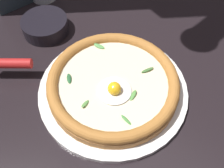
# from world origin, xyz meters

# --- Properties ---
(ground_plane) EXTENTS (2.40, 2.40, 0.03)m
(ground_plane) POSITION_xyz_m (0.00, 0.00, -0.01)
(ground_plane) COLOR black
(ground_plane) RESTS_ON ground
(pizza_plate) EXTENTS (0.32, 0.32, 0.01)m
(pizza_plate) POSITION_xyz_m (0.04, 0.00, 0.01)
(pizza_plate) COLOR white
(pizza_plate) RESTS_ON ground
(pizza) EXTENTS (0.28, 0.28, 0.05)m
(pizza) POSITION_xyz_m (0.04, 0.00, 0.03)
(pizza) COLOR #AD7036
(pizza) RESTS_ON pizza_plate
(side_bowl) EXTENTS (0.12, 0.12, 0.04)m
(side_bowl) POSITION_xyz_m (0.30, -0.03, 0.02)
(side_bowl) COLOR black
(side_bowl) RESTS_ON ground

